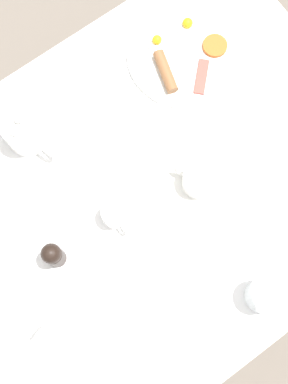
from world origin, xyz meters
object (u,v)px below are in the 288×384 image
at_px(wine_glass_spare, 265,295).
at_px(pepper_grinder, 53,255).
at_px(breakfast_plate, 184,54).
at_px(teacup_with_saucer_left, 198,181).
at_px(knife_by_plate, 117,305).
at_px(teapot_near, 23,365).
at_px(teapot_far, 25,130).
at_px(creamer_jug, 115,215).

height_order(wine_glass_spare, pepper_grinder, pepper_grinder).
distance_m(breakfast_plate, wine_glass_spare, 0.64).
bearing_deg(pepper_grinder, breakfast_plate, 113.75).
relative_size(teacup_with_saucer_left, pepper_grinder, 1.36).
height_order(pepper_grinder, knife_by_plate, pepper_grinder).
distance_m(teapot_near, teapot_far, 0.54).
bearing_deg(knife_by_plate, teapot_far, 172.76).
relative_size(teacup_with_saucer_left, wine_glass_spare, 1.68).
height_order(breakfast_plate, teapot_near, teapot_near).
relative_size(wine_glass_spare, knife_by_plate, 0.54).
bearing_deg(breakfast_plate, teacup_with_saucer_left, -31.41).
relative_size(teapot_far, knife_by_plate, 1.13).
relative_size(pepper_grinder, knife_by_plate, 0.66).
bearing_deg(teacup_with_saucer_left, knife_by_plate, -69.57).
xyz_separation_m(teapot_far, knife_by_plate, (0.46, -0.06, -0.05)).
xyz_separation_m(teapot_far, wine_glass_spare, (0.64, 0.23, -0.01)).
distance_m(breakfast_plate, teapot_far, 0.45).
height_order(teacup_with_saucer_left, pepper_grinder, pepper_grinder).
bearing_deg(knife_by_plate, teacup_with_saucer_left, 110.43).
xyz_separation_m(wine_glass_spare, pepper_grinder, (-0.35, -0.34, 0.01)).
bearing_deg(teapot_far, knife_by_plate, 158.96).
relative_size(breakfast_plate, pepper_grinder, 2.69).
bearing_deg(teapot_far, creamer_jug, 177.20).
distance_m(teapot_far, creamer_jug, 0.30).
relative_size(teapot_near, pepper_grinder, 1.63).
bearing_deg(teacup_with_saucer_left, pepper_grinder, -97.44).
relative_size(teapot_far, creamer_jug, 2.27).
xyz_separation_m(breakfast_plate, teapot_far, (-0.05, -0.45, 0.05)).
relative_size(teapot_near, teapot_far, 0.95).
distance_m(breakfast_plate, teapot_near, 0.85).
height_order(teapot_near, pepper_grinder, teapot_near).
bearing_deg(teacup_with_saucer_left, teapot_near, -79.06).
xyz_separation_m(teapot_far, creamer_jug, (0.29, 0.06, -0.02)).
bearing_deg(pepper_grinder, teacup_with_saucer_left, 82.56).
height_order(teacup_with_saucer_left, knife_by_plate, teacup_with_saucer_left).
bearing_deg(teacup_with_saucer_left, wine_glass_spare, -7.95).
bearing_deg(teacup_with_saucer_left, creamer_jug, -102.81).
distance_m(teacup_with_saucer_left, knife_by_plate, 0.35).
height_order(teapot_far, teacup_with_saucer_left, teapot_far).
relative_size(creamer_jug, knife_by_plate, 0.50).
xyz_separation_m(breakfast_plate, teapot_near, (0.40, -0.74, 0.05)).
bearing_deg(creamer_jug, wine_glass_spare, 25.74).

